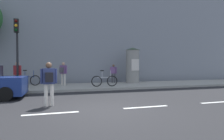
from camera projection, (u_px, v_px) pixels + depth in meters
name	position (u px, v px, depth m)	size (l,w,h in m)	color
ground_plane	(102.00, 110.00, 6.90)	(80.00, 80.00, 0.00)	#232326
sidewalk_curb	(78.00, 87.00, 13.60)	(36.00, 4.00, 0.15)	#9E9B93
lane_markings	(102.00, 110.00, 6.90)	(25.80, 0.16, 0.01)	silver
building_backdrop	(71.00, 19.00, 18.24)	(36.00, 5.00, 11.73)	gray
traffic_light	(17.00, 42.00, 10.82)	(0.24, 0.45, 3.97)	black
poster_column	(133.00, 65.00, 15.77)	(1.15, 1.15, 2.84)	gray
pedestrian_tallest	(49.00, 80.00, 7.53)	(0.62, 0.41, 1.70)	silver
pedestrian_in_dark_shirt	(113.00, 72.00, 15.86)	(0.49, 0.43, 1.49)	#4C4C51
pedestrian_in_red_top	(17.00, 73.00, 11.94)	(0.49, 0.53, 1.64)	#B78C33
pedestrian_near_pole	(63.00, 71.00, 13.82)	(0.53, 0.53, 1.64)	silver
bicycle_leaning	(27.00, 80.00, 13.67)	(1.76, 0.33, 1.09)	black
bicycle_upright	(104.00, 81.00, 13.12)	(1.77, 0.21, 1.09)	black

